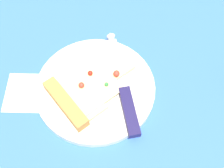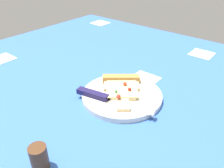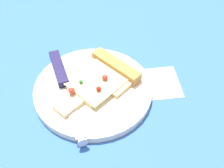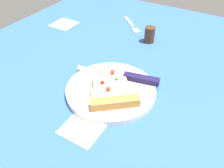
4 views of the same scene
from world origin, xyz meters
TOP-DOWN VIEW (x-y plane):
  - ground_plane at (-0.01, 0.03)cm, footprint 134.23×134.23cm
  - plate at (9.81, 0.83)cm, footprint 24.20×24.20cm
  - pizza_slice at (8.17, 2.81)cm, footprint 17.12×18.37cm
  - knife at (8.56, -5.00)cm, footprint 23.92×7.02cm
  - pepper_shaker at (12.33, -30.29)cm, footprint 3.68×3.68cm
  - fork at (23.69, -39.00)cm, footprint 12.29×11.88cm

SIDE VIEW (x-z plane):
  - ground_plane at x=-0.01cm, z-range -3.00..0.00cm
  - fork at x=23.69cm, z-range 0.00..0.80cm
  - plate at x=9.81cm, z-range 0.00..1.54cm
  - knife at x=8.56cm, z-range 0.92..3.37cm
  - pizza_slice at x=8.17cm, z-range 1.03..3.64cm
  - pepper_shaker at x=12.33cm, z-range 0.00..5.69cm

